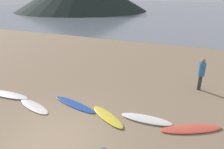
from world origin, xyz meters
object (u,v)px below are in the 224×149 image
object	(u,v)px
person_1	(201,72)
surfboard_1	(34,106)
surfboard_5	(191,129)
surfboard_4	(146,119)
surfboard_2	(74,104)
surfboard_3	(107,116)
surfboard_0	(7,94)

from	to	relation	value
person_1	surfboard_1	bearing A→B (deg)	-166.35
surfboard_1	person_1	bearing A→B (deg)	52.23
surfboard_1	surfboard_5	bearing A→B (deg)	25.42
surfboard_1	person_1	xyz separation A→B (m)	(6.53, 4.83, 0.96)
surfboard_1	surfboard_4	world-z (taller)	surfboard_4
person_1	surfboard_2	bearing A→B (deg)	-164.49
surfboard_4	surfboard_3	bearing A→B (deg)	-165.90
surfboard_0	surfboard_4	xyz separation A→B (m)	(6.80, 0.71, 0.00)
surfboard_1	person_1	world-z (taller)	person_1
surfboard_1	surfboard_3	xyz separation A→B (m)	(3.30, 0.57, 0.02)
surfboard_0	person_1	world-z (taller)	person_1
surfboard_4	surfboard_1	bearing A→B (deg)	-170.86
surfboard_5	surfboard_4	bearing A→B (deg)	153.72
surfboard_1	surfboard_3	distance (m)	3.35
surfboard_1	surfboard_4	size ratio (longest dim) A/B	0.96
surfboard_3	surfboard_5	distance (m)	3.19
surfboard_4	surfboard_5	world-z (taller)	surfboard_4
surfboard_3	surfboard_0	bearing A→B (deg)	-146.97
surfboard_0	surfboard_1	bearing A→B (deg)	-11.90
surfboard_5	surfboard_3	bearing A→B (deg)	160.59
surfboard_3	surfboard_5	bearing A→B (deg)	39.90
surfboard_2	surfboard_5	bearing A→B (deg)	15.94
person_1	surfboard_5	bearing A→B (deg)	-114.07
surfboard_0	person_1	size ratio (longest dim) A/B	1.51
surfboard_5	surfboard_2	bearing A→B (deg)	153.66
surfboard_3	surfboard_1	bearing A→B (deg)	-139.90
surfboard_1	surfboard_0	bearing A→B (deg)	-173.17
surfboard_0	surfboard_1	size ratio (longest dim) A/B	1.30
surfboard_1	person_1	size ratio (longest dim) A/B	1.16
surfboard_1	surfboard_5	world-z (taller)	surfboard_5
surfboard_1	surfboard_2	bearing A→B (deg)	45.49
surfboard_2	person_1	world-z (taller)	person_1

